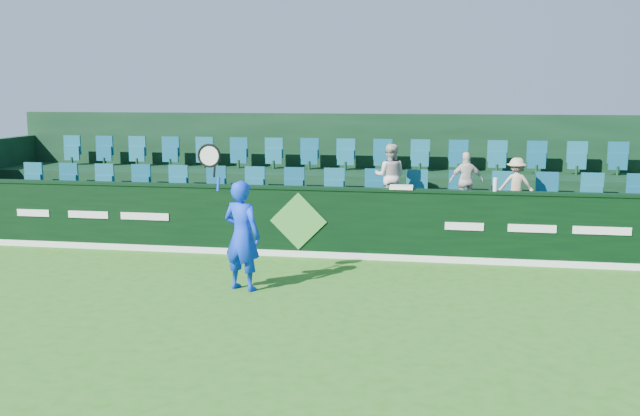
% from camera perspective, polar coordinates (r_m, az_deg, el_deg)
% --- Properties ---
extents(ground, '(60.00, 60.00, 0.00)m').
position_cam_1_polar(ground, '(10.06, -6.16, -8.98)').
color(ground, '#286818').
rests_on(ground, ground).
extents(sponsor_hoarding, '(16.00, 0.25, 1.35)m').
position_cam_1_polar(sponsor_hoarding, '(13.67, -1.64, -1.08)').
color(sponsor_hoarding, black).
rests_on(sponsor_hoarding, ground).
extents(stand_tier_front, '(16.00, 2.00, 0.80)m').
position_cam_1_polar(stand_tier_front, '(14.78, -0.81, -1.36)').
color(stand_tier_front, black).
rests_on(stand_tier_front, ground).
extents(stand_tier_back, '(16.00, 1.80, 1.30)m').
position_cam_1_polar(stand_tier_back, '(16.58, 0.38, 0.70)').
color(stand_tier_back, black).
rests_on(stand_tier_back, ground).
extents(stand_rear, '(16.00, 4.10, 2.60)m').
position_cam_1_polar(stand_rear, '(16.94, 0.63, 2.82)').
color(stand_rear, black).
rests_on(stand_rear, ground).
extents(seat_row_front, '(13.50, 0.50, 0.60)m').
position_cam_1_polar(seat_row_front, '(15.06, -0.54, 1.54)').
color(seat_row_front, '#155B71').
rests_on(seat_row_front, stand_tier_front).
extents(seat_row_back, '(13.50, 0.50, 0.60)m').
position_cam_1_polar(seat_row_back, '(16.76, 0.55, 4.07)').
color(seat_row_back, '#155B71').
rests_on(seat_row_back, stand_tier_back).
extents(tennis_player, '(1.06, 0.60, 2.36)m').
position_cam_1_polar(tennis_player, '(11.39, -6.29, -2.12)').
color(tennis_player, '#0D35E7').
rests_on(tennis_player, ground).
extents(spectator_left, '(0.66, 0.53, 1.30)m').
position_cam_1_polar(spectator_left, '(14.43, 5.62, 2.56)').
color(spectator_left, beige).
rests_on(spectator_left, stand_tier_front).
extents(spectator_middle, '(0.73, 0.43, 1.16)m').
position_cam_1_polar(spectator_middle, '(14.42, 11.63, 2.12)').
color(spectator_middle, silver).
rests_on(spectator_middle, stand_tier_front).
extents(spectator_right, '(0.70, 0.41, 1.06)m').
position_cam_1_polar(spectator_right, '(14.49, 15.43, 1.81)').
color(spectator_right, tan).
rests_on(spectator_right, stand_tier_front).
extents(towel, '(0.43, 0.28, 0.06)m').
position_cam_1_polar(towel, '(13.32, 6.53, 1.66)').
color(towel, white).
rests_on(towel, sponsor_hoarding).
extents(drinks_bottle, '(0.08, 0.08, 0.25)m').
position_cam_1_polar(drinks_bottle, '(13.32, 13.84, 1.85)').
color(drinks_bottle, silver).
rests_on(drinks_bottle, sponsor_hoarding).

